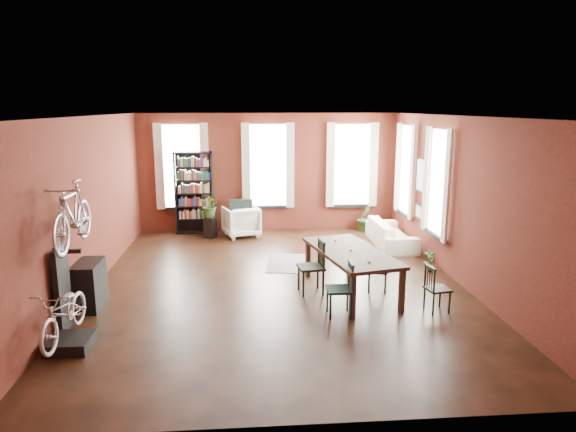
{
  "coord_description": "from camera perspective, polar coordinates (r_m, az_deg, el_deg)",
  "views": [
    {
      "loc": [
        -0.58,
        -9.42,
        3.37
      ],
      "look_at": [
        0.23,
        0.6,
        1.22
      ],
      "focal_mm": 32.0,
      "sensor_mm": 36.0,
      "label": 1
    }
  ],
  "objects": [
    {
      "name": "dining_chair_d",
      "position": [
        9.69,
        9.93,
        -5.96
      ],
      "size": [
        0.45,
        0.45,
        0.8
      ],
      "primitive_type": "cube",
      "rotation": [
        0.0,
        0.0,
        1.3
      ],
      "color": "#183532",
      "rests_on": "ground"
    },
    {
      "name": "bookshelf",
      "position": [
        13.98,
        -10.4,
        2.54
      ],
      "size": [
        1.0,
        0.32,
        2.2
      ],
      "primitive_type": "cube",
      "color": "black",
      "rests_on": "ground"
    },
    {
      "name": "plant_stand",
      "position": [
        13.56,
        -8.63,
        -1.29
      ],
      "size": [
        0.35,
        0.35,
        0.53
      ],
      "primitive_type": "cube",
      "rotation": [
        0.0,
        0.0,
        -0.42
      ],
      "color": "black",
      "rests_on": "ground"
    },
    {
      "name": "dining_chair_b",
      "position": [
        9.44,
        2.56,
        -5.67
      ],
      "size": [
        0.51,
        0.51,
        0.99
      ],
      "primitive_type": "cube",
      "rotation": [
        0.0,
        0.0,
        -1.44
      ],
      "color": "black",
      "rests_on": "ground"
    },
    {
      "name": "dining_chair_a",
      "position": [
        8.48,
        5.73,
        -8.09
      ],
      "size": [
        0.42,
        0.42,
        0.91
      ],
      "primitive_type": "cube",
      "rotation": [
        0.0,
        0.0,
        -1.58
      ],
      "color": "#173231",
      "rests_on": "ground"
    },
    {
      "name": "cream_sofa",
      "position": [
        12.88,
        11.42,
        -1.47
      ],
      "size": [
        0.61,
        2.08,
        0.81
      ],
      "primitive_type": "imported",
      "rotation": [
        0.0,
        0.0,
        1.57
      ],
      "color": "beige",
      "rests_on": "ground"
    },
    {
      "name": "bike_trainer",
      "position": [
        8.1,
        -23.04,
        -12.88
      ],
      "size": [
        0.6,
        0.6,
        0.17
      ],
      "primitive_type": "cube",
      "rotation": [
        0.0,
        0.0,
        -0.03
      ],
      "color": "black",
      "rests_on": "ground"
    },
    {
      "name": "dining_chair_c",
      "position": [
        8.99,
        16.28,
        -7.75
      ],
      "size": [
        0.42,
        0.42,
        0.79
      ],
      "primitive_type": "cube",
      "rotation": [
        0.0,
        0.0,
        1.74
      ],
      "color": "black",
      "rests_on": "ground"
    },
    {
      "name": "plant_on_stand",
      "position": [
        13.48,
        -8.65,
        0.88
      ],
      "size": [
        0.79,
        0.83,
        0.5
      ],
      "primitive_type": "imported",
      "rotation": [
        0.0,
        0.0,
        -0.43
      ],
      "color": "#2F5622",
      "rests_on": "plant_stand"
    },
    {
      "name": "striped_rug",
      "position": [
        11.29,
        -0.01,
        -5.25
      ],
      "size": [
        1.05,
        1.5,
        0.01
      ],
      "primitive_type": "cube",
      "rotation": [
        0.0,
        0.0,
        -0.13
      ],
      "color": "black",
      "rests_on": "ground"
    },
    {
      "name": "bicycle_floor",
      "position": [
        7.78,
        -23.79,
        -7.38
      ],
      "size": [
        0.57,
        0.81,
        1.49
      ],
      "primitive_type": "imported",
      "rotation": [
        0.0,
        0.0,
        -0.06
      ],
      "color": "beige",
      "rests_on": "bike_trainer"
    },
    {
      "name": "bicycle_hung",
      "position": [
        8.14,
        -23.0,
        2.36
      ],
      "size": [
        0.47,
        1.0,
        1.66
      ],
      "primitive_type": "imported",
      "color": "#A5A8AD",
      "rests_on": "bike_wall_rack"
    },
    {
      "name": "console_table",
      "position": [
        9.42,
        -21.2,
        -7.15
      ],
      "size": [
        0.4,
        0.8,
        0.8
      ],
      "primitive_type": "cube",
      "color": "black",
      "rests_on": "ground"
    },
    {
      "name": "bike_wall_rack",
      "position": [
        8.57,
        -23.78,
        -7.49
      ],
      "size": [
        0.16,
        0.6,
        1.3
      ],
      "primitive_type": "cube",
      "color": "black",
      "rests_on": "ground"
    },
    {
      "name": "plant_by_sofa",
      "position": [
        14.31,
        8.42,
        -0.99
      ],
      "size": [
        0.61,
        0.82,
        0.33
      ],
      "primitive_type": "imported",
      "rotation": [
        0.0,
        0.0,
        0.3
      ],
      "color": "#2B5421",
      "rests_on": "ground"
    },
    {
      "name": "white_armchair",
      "position": [
        13.59,
        -5.24,
        -0.43
      ],
      "size": [
        1.05,
        1.02,
        0.87
      ],
      "primitive_type": "imported",
      "rotation": [
        0.0,
        0.0,
        3.46
      ],
      "color": "white",
      "rests_on": "ground"
    },
    {
      "name": "room",
      "position": [
        10.15,
        0.09,
        5.09
      ],
      "size": [
        9.0,
        9.04,
        3.22
      ],
      "color": "black",
      "rests_on": "ground"
    },
    {
      "name": "plant_small",
      "position": [
        11.1,
        15.45,
        -5.58
      ],
      "size": [
        0.34,
        0.51,
        0.17
      ],
      "primitive_type": "imported",
      "rotation": [
        0.0,
        0.0,
        0.2
      ],
      "color": "#265020",
      "rests_on": "ground"
    },
    {
      "name": "dining_table",
      "position": [
        9.54,
        6.96,
        -6.17
      ],
      "size": [
        1.55,
        2.52,
        0.8
      ],
      "primitive_type": "cube",
      "rotation": [
        0.0,
        0.0,
        0.22
      ],
      "color": "#47382A",
      "rests_on": "ground"
    }
  ]
}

